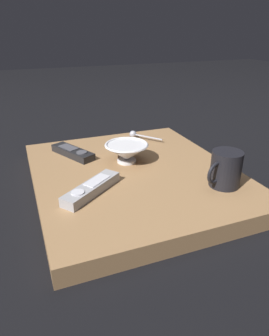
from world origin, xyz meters
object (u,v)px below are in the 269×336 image
Objects in this scene: tv_remote_far at (73,152)px; tv_remote_near at (92,188)px; coffee_mug at (225,169)px; cereal_bowl at (128,151)px; teaspoon at (135,135)px.

tv_remote_near is at bearing 179.03° from tv_remote_far.
tv_remote_near is 0.27m from tv_remote_far.
coffee_mug is 0.50m from tv_remote_far.
coffee_mug is 0.36m from tv_remote_near.
coffee_mug reaches higher than cereal_bowl.
tv_remote_far is at bearing 108.49° from teaspoon.
coffee_mug reaches higher than tv_remote_near.
cereal_bowl is at bearing 152.38° from teaspoon.
tv_remote_near is at bearing 75.21° from coffee_mug.
tv_remote_far is (-0.09, 0.26, -0.00)m from teaspoon.
cereal_bowl is at bearing -126.72° from tv_remote_far.
cereal_bowl reaches higher than tv_remote_far.
teaspoon is 0.64× the size of tv_remote_near.
tv_remote_near reaches higher than tv_remote_far.
teaspoon is 0.27m from tv_remote_far.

